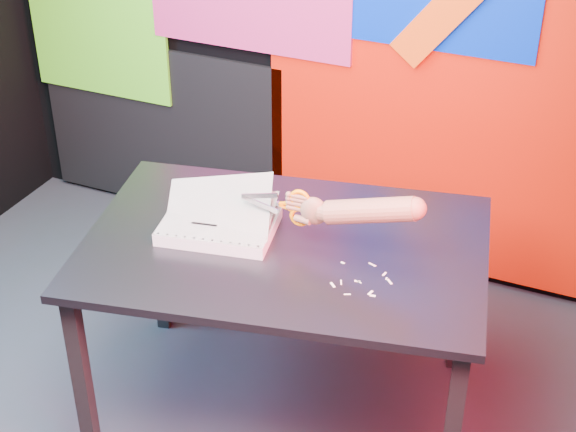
% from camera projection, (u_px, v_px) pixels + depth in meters
% --- Properties ---
extents(room, '(3.01, 3.01, 2.71)m').
position_uv_depth(room, '(100.00, 101.00, 2.45)').
color(room, '#29292A').
rests_on(room, ground).
extents(backdrop, '(2.88, 0.05, 2.08)m').
position_uv_depth(backdrop, '(316.00, 58.00, 3.78)').
color(backdrop, red).
rests_on(backdrop, ground).
extents(work_table, '(1.48, 1.14, 0.75)m').
position_uv_depth(work_table, '(285.00, 262.00, 2.97)').
color(work_table, '#262626').
rests_on(work_table, ground).
extents(printout_stack, '(0.43, 0.34, 0.20)m').
position_uv_depth(printout_stack, '(219.00, 225.00, 2.98)').
color(printout_stack, white).
rests_on(printout_stack, work_table).
extents(scissors, '(0.24, 0.02, 0.14)m').
position_uv_depth(scissors, '(295.00, 207.00, 2.85)').
color(scissors, silver).
rests_on(scissors, printout_stack).
extents(hand_forearm, '(0.45, 0.09, 0.17)m').
position_uv_depth(hand_forearm, '(361.00, 210.00, 2.76)').
color(hand_forearm, brown).
rests_on(hand_forearm, work_table).
extents(paper_clippings, '(0.19, 0.20, 0.00)m').
position_uv_depth(paper_clippings, '(363.00, 282.00, 2.74)').
color(paper_clippings, beige).
rests_on(paper_clippings, work_table).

